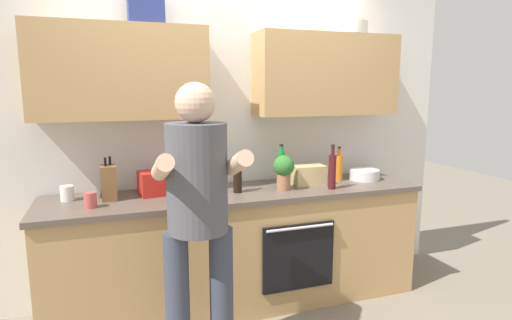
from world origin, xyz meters
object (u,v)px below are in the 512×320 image
(bottle_soy, at_px, (238,178))
(bottle_syrup, at_px, (177,184))
(bottle_water, at_px, (199,179))
(bottle_wine, at_px, (332,171))
(knife_block, at_px, (109,183))
(grocery_bag_crisps, at_px, (152,183))
(potted_herb, at_px, (284,170))
(cup_coffee, at_px, (67,193))
(cup_ceramic, at_px, (90,200))
(bottle_juice, at_px, (339,167))
(bottle_soda, at_px, (281,167))
(person_standing, at_px, (198,208))
(grocery_bag_bread, at_px, (309,175))
(mixing_bowl, at_px, (364,175))

(bottle_soy, height_order, bottle_syrup, bottle_soy)
(bottle_water, bearing_deg, bottle_wine, -9.93)
(knife_block, bearing_deg, grocery_bag_crisps, 8.11)
(bottle_wine, distance_m, potted_herb, 0.38)
(bottle_wine, relative_size, cup_coffee, 3.30)
(bottle_water, relative_size, bottle_syrup, 1.15)
(cup_coffee, bearing_deg, bottle_syrup, -12.74)
(bottle_soy, xyz_separation_m, cup_coffee, (-1.18, 0.16, -0.06))
(knife_block, xyz_separation_m, grocery_bag_crisps, (0.30, 0.04, -0.04))
(bottle_soy, distance_m, bottle_wine, 0.73)
(bottle_soy, xyz_separation_m, cup_ceramic, (-1.02, -0.08, -0.06))
(bottle_juice, height_order, potted_herb, bottle_juice)
(bottle_juice, xyz_separation_m, grocery_bag_crisps, (-1.53, 0.01, -0.03))
(bottle_soy, bearing_deg, bottle_wine, -10.51)
(grocery_bag_crisps, bearing_deg, bottle_juice, -0.47)
(bottle_soda, xyz_separation_m, potted_herb, (-0.06, -0.18, 0.02))
(knife_block, distance_m, grocery_bag_crisps, 0.30)
(bottle_water, bearing_deg, bottle_juice, 3.82)
(potted_herb, bearing_deg, person_standing, -141.13)
(cup_ceramic, height_order, grocery_bag_crisps, grocery_bag_crisps)
(bottle_juice, bearing_deg, bottle_wine, -128.95)
(person_standing, distance_m, grocery_bag_bread, 1.28)
(bottle_wine, height_order, mixing_bowl, bottle_wine)
(bottle_soda, relative_size, cup_ceramic, 3.18)
(person_standing, distance_m, potted_herb, 1.02)
(cup_coffee, height_order, mixing_bowl, cup_coffee)
(bottle_soda, bearing_deg, bottle_wine, -41.32)
(knife_block, bearing_deg, person_standing, -58.73)
(bottle_soda, distance_m, bottle_wine, 0.41)
(bottle_soy, distance_m, bottle_juice, 0.93)
(person_standing, xyz_separation_m, grocery_bag_crisps, (-0.17, 0.81, -0.02))
(bottle_syrup, relative_size, knife_block, 0.82)
(bottle_syrup, xyz_separation_m, potted_herb, (0.80, -0.04, 0.06))
(cup_ceramic, bearing_deg, mixing_bowl, 3.92)
(bottle_juice, relative_size, grocery_bag_bread, 1.12)
(grocery_bag_bread, bearing_deg, bottle_wine, -61.16)
(cup_coffee, relative_size, mixing_bowl, 0.42)
(potted_herb, bearing_deg, mixing_bowl, 8.04)
(person_standing, relative_size, bottle_wine, 4.92)
(cup_coffee, bearing_deg, bottle_wine, -8.84)
(bottle_syrup, xyz_separation_m, cup_ceramic, (-0.57, -0.07, -0.04))
(knife_block, bearing_deg, potted_herb, -6.03)
(bottle_soy, distance_m, potted_herb, 0.36)
(bottle_soy, xyz_separation_m, bottle_soda, (0.41, 0.14, 0.03))
(bottle_water, distance_m, bottle_soda, 0.70)
(bottle_wine, xyz_separation_m, cup_ceramic, (-1.74, 0.06, -0.09))
(bottle_water, distance_m, bottle_juice, 1.21)
(knife_block, xyz_separation_m, potted_herb, (1.26, -0.13, 0.04))
(grocery_bag_bread, bearing_deg, cup_coffee, 176.60)
(bottle_water, height_order, bottle_syrup, bottle_water)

